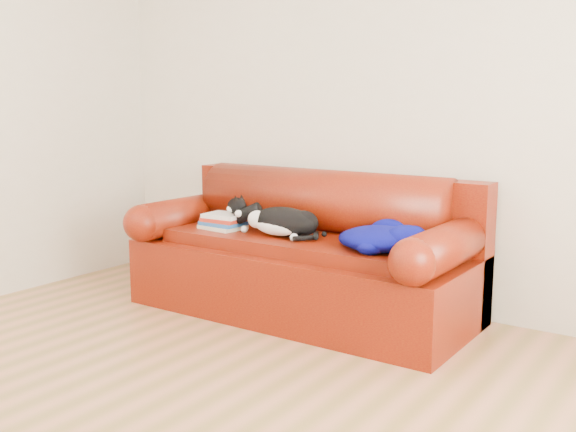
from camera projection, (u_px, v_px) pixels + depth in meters
name	position (u px, v px, depth m)	size (l,w,h in m)	color
ground	(174.00, 420.00, 2.80)	(4.50, 4.50, 0.00)	brown
room_shell	(189.00, 1.00, 2.46)	(4.52, 4.02, 2.61)	beige
sofa_base	(301.00, 276.00, 4.17)	(2.10, 0.90, 0.50)	#420203
sofa_back	(322.00, 222.00, 4.31)	(2.10, 1.01, 0.88)	#420203
book_stack	(224.00, 221.00, 4.30)	(0.28, 0.23, 0.10)	beige
cat	(282.00, 222.00, 4.06)	(0.63, 0.28, 0.22)	black
blanket	(382.00, 237.00, 3.69)	(0.62, 0.52, 0.16)	#020447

